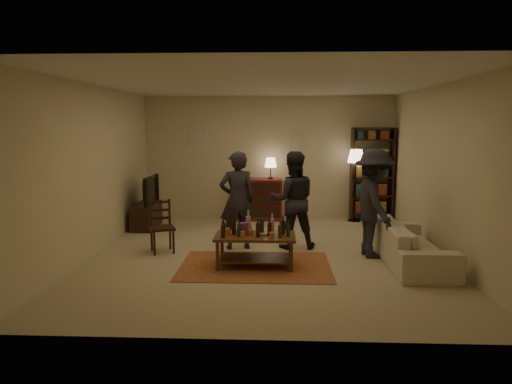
# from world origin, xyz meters

# --- Properties ---
(floor) EXTENTS (6.00, 6.00, 0.00)m
(floor) POSITION_xyz_m (0.00, 0.00, 0.00)
(floor) COLOR #C6B793
(floor) RESTS_ON ground
(room_shell) EXTENTS (6.00, 6.00, 6.00)m
(room_shell) POSITION_xyz_m (-0.65, 2.98, 1.81)
(room_shell) COLOR beige
(room_shell) RESTS_ON ground
(rug) EXTENTS (2.20, 1.50, 0.01)m
(rug) POSITION_xyz_m (-0.13, -0.67, 0.01)
(rug) COLOR maroon
(rug) RESTS_ON ground
(coffee_table) EXTENTS (1.17, 0.65, 0.82)m
(coffee_table) POSITION_xyz_m (-0.13, -0.67, 0.42)
(coffee_table) COLOR brown
(coffee_table) RESTS_ON ground
(dining_chair) EXTENTS (0.50, 0.50, 0.87)m
(dining_chair) POSITION_xyz_m (-1.70, 0.07, 0.45)
(dining_chair) COLOR black
(dining_chair) RESTS_ON ground
(tv_stand) EXTENTS (0.40, 1.00, 1.06)m
(tv_stand) POSITION_xyz_m (-2.44, 1.80, 0.38)
(tv_stand) COLOR black
(tv_stand) RESTS_ON ground
(dresser) EXTENTS (1.00, 0.50, 1.36)m
(dresser) POSITION_xyz_m (-0.19, 2.71, 0.48)
(dresser) COLOR maroon
(dresser) RESTS_ON ground
(bookshelf) EXTENTS (0.90, 0.34, 2.02)m
(bookshelf) POSITION_xyz_m (2.25, 2.78, 1.03)
(bookshelf) COLOR black
(bookshelf) RESTS_ON ground
(floor_lamp) EXTENTS (0.36, 0.36, 1.55)m
(floor_lamp) POSITION_xyz_m (1.87, 2.64, 1.31)
(floor_lamp) COLOR black
(floor_lamp) RESTS_ON ground
(sofa) EXTENTS (0.81, 2.08, 0.61)m
(sofa) POSITION_xyz_m (2.20, -0.40, 0.30)
(sofa) COLOR beige
(sofa) RESTS_ON ground
(person_left) EXTENTS (0.68, 0.53, 1.64)m
(person_left) POSITION_xyz_m (-0.48, 0.31, 0.82)
(person_left) COLOR #26272E
(person_left) RESTS_ON ground
(person_right) EXTENTS (0.85, 0.69, 1.64)m
(person_right) POSITION_xyz_m (0.45, 0.41, 0.82)
(person_right) COLOR #25242C
(person_right) RESTS_ON ground
(person_by_sofa) EXTENTS (0.79, 1.18, 1.71)m
(person_by_sofa) POSITION_xyz_m (1.70, -0.06, 0.85)
(person_by_sofa) COLOR #24242B
(person_by_sofa) RESTS_ON ground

